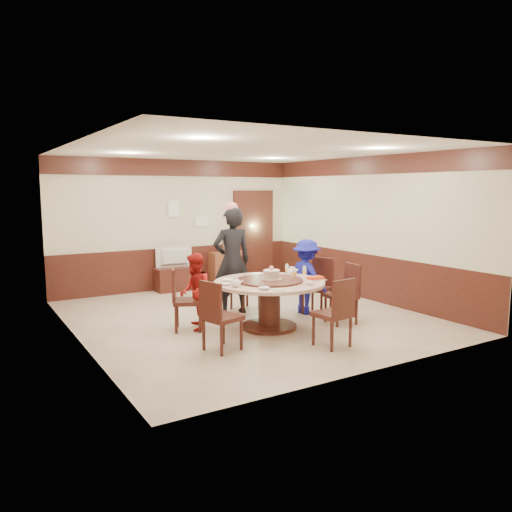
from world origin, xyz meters
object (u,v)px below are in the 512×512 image
banquet_table (269,295)px  side_cabinet (227,268)px  tv_stand (175,279)px  person_blue (306,277)px  thermos (225,244)px  person_standing (232,261)px  person_red (195,292)px  birthday_cake (271,274)px  television (175,257)px  shrimp_platter (315,279)px

banquet_table → side_cabinet: 3.75m
banquet_table → tv_stand: size_ratio=2.03×
person_blue → thermos: person_blue is taller
person_standing → tv_stand: bearing=-78.0°
person_red → birthday_cake: (1.06, -0.53, 0.25)m
person_blue → television: (-1.20, 3.08, 0.07)m
birthday_cake → television: bearing=93.0°
person_red → thermos: 3.71m
banquet_table → person_blue: person_blue is taller
person_standing → person_red: 1.21m
person_red → shrimp_platter: size_ratio=3.99×
banquet_table → shrimp_platter: 0.77m
tv_stand → birthday_cake: bearing=-87.0°
tv_stand → television: size_ratio=1.08×
person_red → shrimp_platter: (1.68, -0.86, 0.18)m
shrimp_platter → side_cabinet: size_ratio=0.38×
shrimp_platter → thermos: thermos is taller
side_cabinet → thermos: bearing=180.0°
person_red → shrimp_platter: bearing=84.8°
person_blue → tv_stand: person_blue is taller
person_red → person_blue: (2.08, -0.08, 0.06)m
person_red → thermos: (2.11, 3.03, 0.34)m
person_red → tv_stand: person_red is taller
shrimp_platter → television: television is taller
person_standing → birthday_cake: person_standing is taller
person_red → birthday_cake: size_ratio=3.83×
banquet_table → shrimp_platter: bearing=-25.8°
banquet_table → shrimp_platter: (0.66, -0.32, 0.24)m
television → side_cabinet: 1.33m
birthday_cake → thermos: size_ratio=0.82×
person_red → side_cabinet: 3.73m
tv_stand → side_cabinet: 1.29m
person_red → person_blue: person_blue is taller
birthday_cake → thermos: (1.05, 3.56, 0.09)m
person_standing → banquet_table: bearing=101.1°
thermos → tv_stand: bearing=-178.6°
tv_stand → side_cabinet: bearing=1.3°
television → shrimp_platter: bearing=109.0°
person_red → side_cabinet: size_ratio=1.50×
television → thermos: bearing=-171.2°
birthday_cake → shrimp_platter: 0.70m
person_red → television: person_red is taller
television → person_red: bearing=81.0°
person_red → shrimp_platter: person_red is taller
banquet_table → thermos: bearing=73.0°
person_red → side_cabinet: bearing=166.3°
banquet_table → person_blue: 1.16m
thermos → person_red: bearing=-124.9°
shrimp_platter → side_cabinet: 3.94m
side_cabinet → person_standing: bearing=-116.0°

